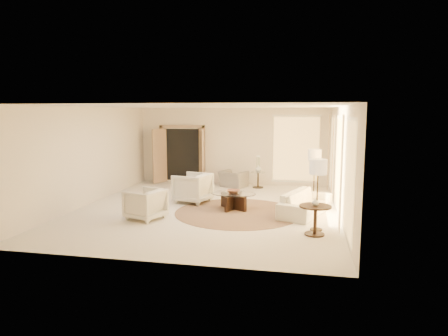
% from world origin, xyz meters
% --- Properties ---
extents(room, '(7.04, 8.04, 2.83)m').
position_xyz_m(room, '(0.00, 0.00, 1.40)').
color(room, silver).
rests_on(room, ground).
extents(windows_right, '(0.10, 6.40, 2.40)m').
position_xyz_m(windows_right, '(3.45, 0.10, 1.35)').
color(windows_right, '#EEBA5F').
rests_on(windows_right, room).
extents(window_back_corner, '(1.70, 0.10, 2.40)m').
position_xyz_m(window_back_corner, '(2.30, 3.95, 1.35)').
color(window_back_corner, '#EEBA5F').
rests_on(window_back_corner, room).
extents(curtains_right, '(0.06, 5.20, 2.60)m').
position_xyz_m(curtains_right, '(3.40, 1.00, 1.30)').
color(curtains_right, beige).
rests_on(curtains_right, room).
extents(french_doors, '(1.95, 0.66, 2.16)m').
position_xyz_m(french_doors, '(-1.90, 3.82, 1.07)').
color(french_doors, tan).
rests_on(french_doors, room).
extents(area_rug, '(4.24, 4.24, 0.01)m').
position_xyz_m(area_rug, '(0.90, -0.22, 0.01)').
color(area_rug, '#472F21').
rests_on(area_rug, room).
extents(sofa, '(1.46, 2.21, 0.60)m').
position_xyz_m(sofa, '(2.66, -0.01, 0.30)').
color(sofa, silver).
rests_on(sofa, room).
extents(armchair_left, '(1.07, 1.11, 0.95)m').
position_xyz_m(armchair_left, '(-0.62, 0.74, 0.48)').
color(armchair_left, silver).
rests_on(armchair_left, room).
extents(armchair_right, '(0.99, 1.02, 0.84)m').
position_xyz_m(armchair_right, '(-1.26, -1.31, 0.42)').
color(armchair_right, silver).
rests_on(armchair_right, room).
extents(accent_chair, '(1.02, 0.86, 0.76)m').
position_xyz_m(accent_chair, '(0.14, 3.40, 0.38)').
color(accent_chair, gray).
rests_on(accent_chair, room).
extents(coffee_table, '(1.58, 1.58, 0.45)m').
position_xyz_m(coffee_table, '(0.72, 0.12, 0.28)').
color(coffee_table, black).
rests_on(coffee_table, room).
extents(end_table, '(0.69, 0.69, 0.65)m').
position_xyz_m(end_table, '(2.86, -1.81, 0.45)').
color(end_table, black).
rests_on(end_table, room).
extents(side_table, '(0.49, 0.49, 0.57)m').
position_xyz_m(side_table, '(1.02, 3.40, 0.35)').
color(side_table, '#2D2417').
rests_on(side_table, room).
extents(floor_lamp_near, '(0.38, 0.38, 1.59)m').
position_xyz_m(floor_lamp_near, '(2.89, 1.35, 1.35)').
color(floor_lamp_near, '#2D2417').
rests_on(floor_lamp_near, room).
extents(floor_lamp_far, '(0.39, 0.39, 1.62)m').
position_xyz_m(floor_lamp_far, '(2.90, -1.44, 1.38)').
color(floor_lamp_far, '#2D2417').
rests_on(floor_lamp_far, room).
extents(bowl, '(0.40, 0.40, 0.09)m').
position_xyz_m(bowl, '(0.72, 0.12, 0.50)').
color(bowl, brown).
rests_on(bowl, coffee_table).
extents(end_vase, '(0.16, 0.16, 0.16)m').
position_xyz_m(end_vase, '(2.86, -1.81, 0.73)').
color(end_vase, white).
rests_on(end_vase, end_table).
extents(side_vase, '(0.26, 0.26, 0.23)m').
position_xyz_m(side_vase, '(1.02, 3.40, 0.68)').
color(side_vase, white).
rests_on(side_vase, side_table).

